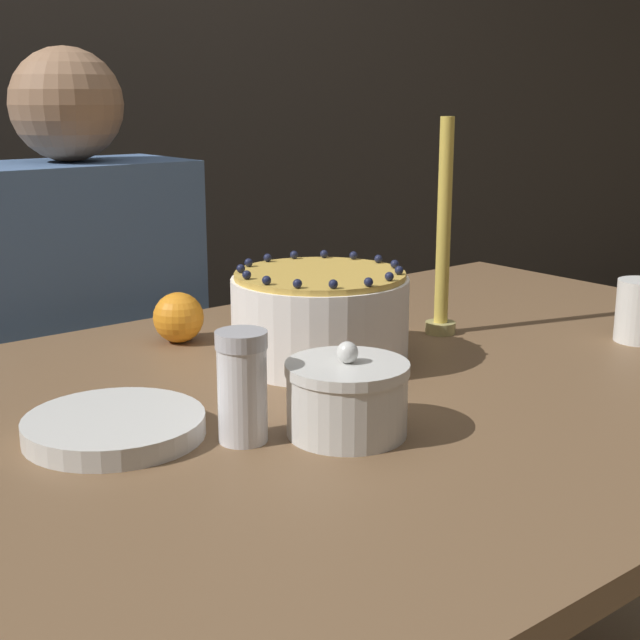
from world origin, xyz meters
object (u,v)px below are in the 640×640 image
Objects in this scene: sugar_bowl at (347,398)px; person_man_blue_shirt at (88,413)px; sugar_shaker at (242,386)px; candle at (443,245)px; cake at (320,317)px.

sugar_bowl is 0.85m from person_man_blue_shirt.
person_man_blue_shirt reaches higher than sugar_bowl.
person_man_blue_shirt reaches higher than sugar_shaker.
sugar_shaker is 0.81m from person_man_blue_shirt.
sugar_shaker is at bearing -160.19° from candle.
cake is 2.01× the size of sugar_shaker.
person_man_blue_shirt reaches higher than cake.
sugar_shaker is (-0.10, 0.06, 0.02)m from sugar_bowl.
sugar_bowl is (-0.15, -0.23, -0.02)m from cake.
person_man_blue_shirt is (-0.35, 0.57, -0.36)m from candle.
sugar_shaker is 0.11× the size of person_man_blue_shirt.
sugar_bowl is at bearing 86.73° from person_man_blue_shirt.
cake is 0.74× the size of candle.
cake is 1.80× the size of sugar_bowl.
sugar_bowl is 0.12m from sugar_shaker.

